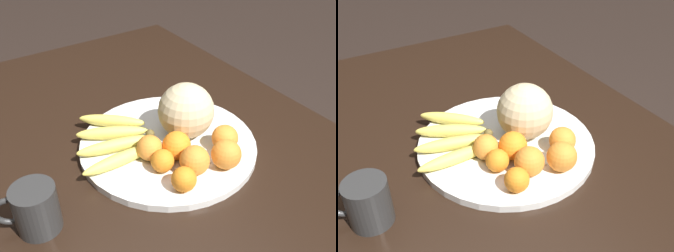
{
  "view_description": "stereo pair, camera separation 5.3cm",
  "coord_description": "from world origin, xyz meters",
  "views": [
    {
      "loc": [
        -0.69,
        0.41,
        1.37
      ],
      "look_at": [
        -0.01,
        -0.04,
        0.8
      ],
      "focal_mm": 42.0,
      "sensor_mm": 36.0,
      "label": 1
    },
    {
      "loc": [
        -0.72,
        0.37,
        1.37
      ],
      "look_at": [
        -0.01,
        -0.04,
        0.8
      ],
      "focal_mm": 42.0,
      "sensor_mm": 36.0,
      "label": 2
    }
  ],
  "objects": [
    {
      "name": "orange_mid_center",
      "position": [
        -0.04,
        0.03,
        0.78
      ],
      "size": [
        0.06,
        0.06,
        0.06
      ],
      "color": "orange",
      "rests_on": "fruit_bowl"
    },
    {
      "name": "banana_bunch",
      "position": [
        0.06,
        0.08,
        0.77
      ],
      "size": [
        0.25,
        0.24,
        0.03
      ],
      "rotation": [
        0.0,
        0.0,
        7.5
      ],
      "color": "brown",
      "rests_on": "fruit_bowl"
    },
    {
      "name": "fruit_bowl",
      "position": [
        -0.01,
        -0.04,
        0.74
      ],
      "size": [
        0.46,
        0.46,
        0.02
      ],
      "color": "white",
      "rests_on": "kitchen_table"
    },
    {
      "name": "orange_front_right",
      "position": [
        -0.18,
        0.03,
        0.78
      ],
      "size": [
        0.06,
        0.06,
        0.06
      ],
      "color": "orange",
      "rests_on": "fruit_bowl"
    },
    {
      "name": "orange_side_extra",
      "position": [
        -0.09,
        0.03,
        0.78
      ],
      "size": [
        0.06,
        0.06,
        0.06
      ],
      "color": "orange",
      "rests_on": "fruit_bowl"
    },
    {
      "name": "ceramic_mug",
      "position": [
        -0.08,
        0.33,
        0.78
      ],
      "size": [
        0.09,
        0.13,
        0.11
      ],
      "rotation": [
        0.0,
        0.0,
        1.21
      ],
      "color": "#2D2D2D",
      "rests_on": "kitchen_table"
    },
    {
      "name": "orange_top_small",
      "position": [
        -0.17,
        -0.1,
        0.79
      ],
      "size": [
        0.07,
        0.07,
        0.07
      ],
      "color": "orange",
      "rests_on": "fruit_bowl"
    },
    {
      "name": "produce_tag",
      "position": [
        -0.09,
        -0.07,
        0.75
      ],
      "size": [
        0.09,
        0.03,
        0.0
      ],
      "rotation": [
        0.0,
        0.0,
        0.0
      ],
      "color": "white",
      "rests_on": "fruit_bowl"
    },
    {
      "name": "orange_back_left",
      "position": [
        -0.14,
        -0.03,
        0.79
      ],
      "size": [
        0.07,
        0.07,
        0.07
      ],
      "color": "orange",
      "rests_on": "fruit_bowl"
    },
    {
      "name": "orange_front_left",
      "position": [
        -0.07,
        -0.03,
        0.79
      ],
      "size": [
        0.07,
        0.07,
        0.07
      ],
      "color": "orange",
      "rests_on": "fruit_bowl"
    },
    {
      "name": "orange_back_right",
      "position": [
        -0.11,
        -0.15,
        0.78
      ],
      "size": [
        0.07,
        0.07,
        0.07
      ],
      "color": "orange",
      "rests_on": "fruit_bowl"
    },
    {
      "name": "kitchen_table",
      "position": [
        0.0,
        0.0,
        0.65
      ],
      "size": [
        1.54,
        1.02,
        0.73
      ],
      "color": "black",
      "rests_on": "ground_plane"
    },
    {
      "name": "melon",
      "position": [
        -0.01,
        -0.1,
        0.82
      ],
      "size": [
        0.15,
        0.15,
        0.15
      ],
      "color": "beige",
      "rests_on": "fruit_bowl"
    }
  ]
}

